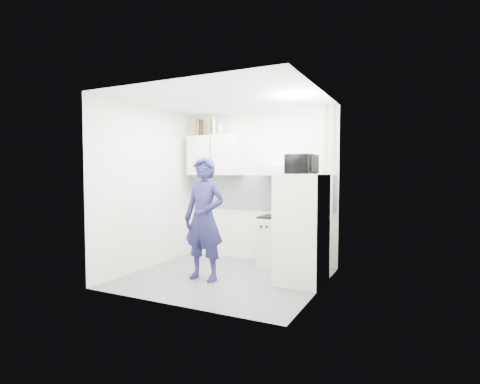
% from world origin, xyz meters
% --- Properties ---
extents(floor, '(2.80, 2.80, 0.00)m').
position_xyz_m(floor, '(0.00, 0.00, 0.00)').
color(floor, '#5F5E5E').
rests_on(floor, ground).
extents(ceiling, '(2.80, 2.80, 0.00)m').
position_xyz_m(ceiling, '(0.00, 0.00, 2.60)').
color(ceiling, white).
rests_on(ceiling, wall_back).
extents(wall_back, '(2.80, 0.00, 2.80)m').
position_xyz_m(wall_back, '(0.00, 1.25, 1.30)').
color(wall_back, white).
rests_on(wall_back, floor).
extents(wall_left, '(0.00, 2.60, 2.60)m').
position_xyz_m(wall_left, '(-1.40, 0.00, 1.30)').
color(wall_left, white).
rests_on(wall_left, floor).
extents(wall_right, '(0.00, 2.60, 2.60)m').
position_xyz_m(wall_right, '(1.40, 0.00, 1.30)').
color(wall_right, white).
rests_on(wall_right, floor).
extents(person, '(0.65, 0.44, 1.76)m').
position_xyz_m(person, '(-0.21, -0.19, 0.88)').
color(person, '#1E1D4B').
rests_on(person, floor).
extents(stove, '(0.50, 0.50, 0.80)m').
position_xyz_m(stove, '(0.43, 1.00, 0.40)').
color(stove, beige).
rests_on(stove, floor).
extents(fridge, '(0.66, 0.66, 1.52)m').
position_xyz_m(fridge, '(1.10, 0.23, 0.76)').
color(fridge, white).
rests_on(fridge, floor).
extents(stove_top, '(0.48, 0.48, 0.03)m').
position_xyz_m(stove_top, '(0.43, 1.00, 0.81)').
color(stove_top, black).
rests_on(stove_top, stove).
extents(saucepan, '(0.19, 0.19, 0.10)m').
position_xyz_m(saucepan, '(0.44, 1.04, 0.88)').
color(saucepan, silver).
rests_on(saucepan, stove_top).
extents(microwave, '(0.50, 0.35, 0.27)m').
position_xyz_m(microwave, '(1.10, 0.23, 1.65)').
color(microwave, black).
rests_on(microwave, fridge).
extents(bottle_a, '(0.08, 0.08, 0.34)m').
position_xyz_m(bottle_a, '(-1.12, 1.07, 2.37)').
color(bottle_a, brown).
rests_on(bottle_a, upper_cabinet).
extents(bottle_b, '(0.08, 0.08, 0.30)m').
position_xyz_m(bottle_b, '(-1.05, 1.07, 2.35)').
color(bottle_b, black).
rests_on(bottle_b, upper_cabinet).
extents(bottle_c, '(0.07, 0.07, 0.30)m').
position_xyz_m(bottle_c, '(-0.89, 1.07, 2.35)').
color(bottle_c, brown).
rests_on(bottle_c, upper_cabinet).
extents(bottle_d, '(0.07, 0.07, 0.31)m').
position_xyz_m(bottle_d, '(-0.78, 1.07, 2.36)').
color(bottle_d, silver).
rests_on(bottle_d, upper_cabinet).
extents(canister_a, '(0.08, 0.08, 0.21)m').
position_xyz_m(canister_a, '(-0.64, 1.07, 2.31)').
color(canister_a, '#B2B7BC').
rests_on(canister_a, upper_cabinet).
extents(upper_cabinet, '(1.00, 0.35, 0.70)m').
position_xyz_m(upper_cabinet, '(-0.75, 1.07, 1.85)').
color(upper_cabinet, white).
rests_on(upper_cabinet, wall_back).
extents(range_hood, '(0.60, 0.50, 0.14)m').
position_xyz_m(range_hood, '(0.45, 1.00, 1.57)').
color(range_hood, beige).
rests_on(range_hood, wall_back).
extents(backsplash, '(2.74, 0.03, 0.60)m').
position_xyz_m(backsplash, '(0.00, 1.24, 1.20)').
color(backsplash, white).
rests_on(backsplash, wall_back).
extents(pipe_a, '(0.05, 0.05, 2.60)m').
position_xyz_m(pipe_a, '(1.30, 1.17, 1.30)').
color(pipe_a, beige).
rests_on(pipe_a, floor).
extents(pipe_b, '(0.04, 0.04, 2.60)m').
position_xyz_m(pipe_b, '(1.18, 1.17, 1.30)').
color(pipe_b, beige).
rests_on(pipe_b, floor).
extents(ceiling_spot_fixture, '(0.10, 0.10, 0.02)m').
position_xyz_m(ceiling_spot_fixture, '(1.00, 0.20, 2.57)').
color(ceiling_spot_fixture, white).
rests_on(ceiling_spot_fixture, ceiling).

